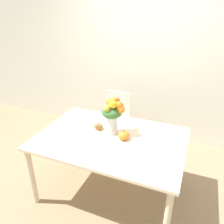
# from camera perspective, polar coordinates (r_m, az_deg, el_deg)

# --- Properties ---
(ground_plane) EXTENTS (12.00, 12.00, 0.00)m
(ground_plane) POSITION_cam_1_polar(r_m,az_deg,el_deg) (2.88, -0.33, -19.69)
(ground_plane) COLOR #8E7556
(wall_back) EXTENTS (8.00, 0.06, 2.70)m
(wall_back) POSITION_cam_1_polar(r_m,az_deg,el_deg) (3.58, 9.51, 13.90)
(wall_back) COLOR silver
(wall_back) RESTS_ON ground_plane
(dining_table) EXTENTS (1.59, 1.10, 0.76)m
(dining_table) POSITION_cam_1_polar(r_m,az_deg,el_deg) (2.44, -0.37, -8.23)
(dining_table) COLOR beige
(dining_table) RESTS_ON ground_plane
(flower_vase) EXTENTS (0.26, 0.26, 0.43)m
(flower_vase) POSITION_cam_1_polar(r_m,az_deg,el_deg) (2.36, 0.18, -0.53)
(flower_vase) COLOR silver
(flower_vase) RESTS_ON dining_table
(pumpkin) EXTENTS (0.12, 0.12, 0.11)m
(pumpkin) POSITION_cam_1_polar(r_m,az_deg,el_deg) (2.35, 3.07, -6.11)
(pumpkin) COLOR orange
(pumpkin) RESTS_ON dining_table
(turkey_figurine) EXTENTS (0.11, 0.15, 0.09)m
(turkey_figurine) POSITION_cam_1_polar(r_m,az_deg,el_deg) (2.55, -3.46, -3.50)
(turkey_figurine) COLOR #936642
(turkey_figurine) RESTS_ON dining_table
(dining_chair_near_window) EXTENTS (0.44, 0.44, 0.91)m
(dining_chair_near_window) POSITION_cam_1_polar(r_m,az_deg,el_deg) (3.37, 0.79, -2.28)
(dining_chair_near_window) COLOR silver
(dining_chair_near_window) RESTS_ON ground_plane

